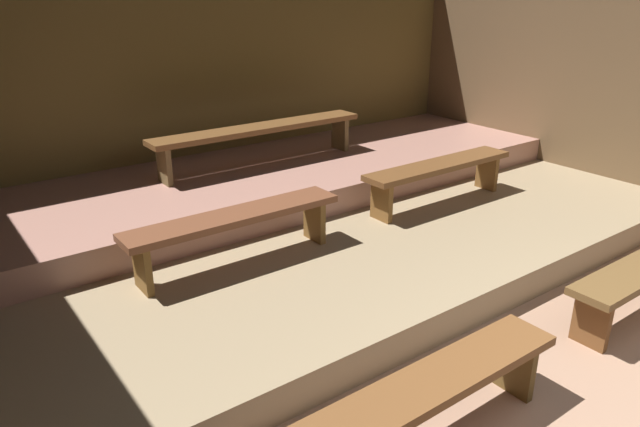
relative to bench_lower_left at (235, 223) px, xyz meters
name	(u,v)px	position (x,y,z in m)	size (l,w,h in m)	color
ground	(389,282)	(1.08, -0.51, -0.61)	(7.08, 6.09, 0.08)	#A47D63
wall_back	(222,78)	(1.08, 2.16, 0.68)	(7.08, 0.06, 2.51)	brown
wall_right	(623,82)	(4.25, -0.51, 0.68)	(0.06, 6.09, 2.51)	brown
platform_lower	(323,229)	(1.08, 0.36, -0.45)	(6.28, 3.54, 0.24)	#9A8462
platform_middle	(271,179)	(1.08, 1.23, -0.20)	(6.28, 1.81, 0.24)	tan
bench_lower_left	(235,223)	(0.00, 0.00, 0.00)	(1.67, 0.30, 0.40)	brown
bench_lower_right	(439,170)	(2.15, 0.00, 0.00)	(1.67, 0.30, 0.40)	brown
bench_middle_center	(260,132)	(1.05, 1.38, 0.26)	(2.26, 0.30, 0.40)	brown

